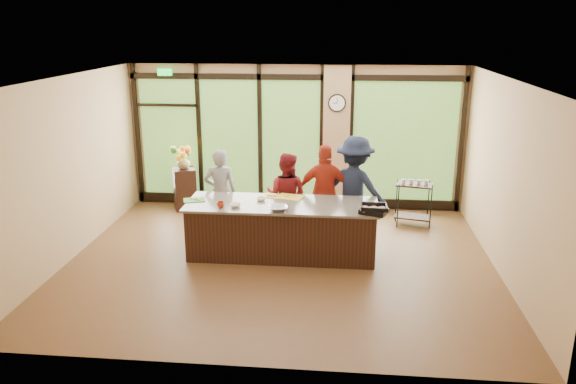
% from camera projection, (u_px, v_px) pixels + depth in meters
% --- Properties ---
extents(floor, '(7.00, 7.00, 0.00)m').
position_uv_depth(floor, '(280.00, 261.00, 9.34)').
color(floor, brown).
rests_on(floor, ground).
extents(ceiling, '(7.00, 7.00, 0.00)m').
position_uv_depth(ceiling, '(279.00, 79.00, 8.47)').
color(ceiling, silver).
rests_on(ceiling, back_wall).
extents(back_wall, '(7.00, 0.00, 7.00)m').
position_uv_depth(back_wall, '(296.00, 137.00, 11.76)').
color(back_wall, tan).
rests_on(back_wall, floor).
extents(left_wall, '(0.00, 6.00, 6.00)m').
position_uv_depth(left_wall, '(69.00, 169.00, 9.23)').
color(left_wall, tan).
rests_on(left_wall, floor).
extents(right_wall, '(0.00, 6.00, 6.00)m').
position_uv_depth(right_wall, '(507.00, 180.00, 8.58)').
color(right_wall, tan).
rests_on(right_wall, floor).
extents(window_wall, '(6.90, 0.12, 3.00)m').
position_uv_depth(window_wall, '(303.00, 143.00, 11.73)').
color(window_wall, tan).
rests_on(window_wall, floor).
extents(island_base, '(3.10, 1.00, 0.88)m').
position_uv_depth(island_base, '(282.00, 230.00, 9.50)').
color(island_base, black).
rests_on(island_base, floor).
extents(countertop, '(3.20, 1.10, 0.04)m').
position_uv_depth(countertop, '(282.00, 204.00, 9.36)').
color(countertop, gray).
rests_on(countertop, island_base).
extents(wall_clock, '(0.36, 0.04, 0.36)m').
position_uv_depth(wall_clock, '(337.00, 103.00, 11.34)').
color(wall_clock, black).
rests_on(wall_clock, window_wall).
extents(cook_left, '(0.65, 0.48, 1.63)m').
position_uv_depth(cook_left, '(221.00, 193.00, 10.30)').
color(cook_left, gray).
rests_on(cook_left, floor).
extents(cook_midleft, '(0.89, 0.77, 1.60)m').
position_uv_depth(cook_midleft, '(286.00, 196.00, 10.17)').
color(cook_midleft, maroon).
rests_on(cook_midleft, floor).
extents(cook_midright, '(1.03, 0.43, 1.75)m').
position_uv_depth(cook_midright, '(325.00, 193.00, 10.09)').
color(cook_midright, '#A92D1A').
rests_on(cook_midright, floor).
extents(cook_right, '(1.42, 1.15, 1.91)m').
position_uv_depth(cook_right, '(355.00, 189.00, 10.05)').
color(cook_right, '#161D31').
rests_on(cook_right, floor).
extents(roasting_pan, '(0.50, 0.45, 0.07)m').
position_uv_depth(roasting_pan, '(374.00, 211.00, 8.85)').
color(roasting_pan, black).
rests_on(roasting_pan, countertop).
extents(mixing_bowl, '(0.36, 0.36, 0.08)m').
position_uv_depth(mixing_bowl, '(278.00, 208.00, 8.98)').
color(mixing_bowl, silver).
rests_on(mixing_bowl, countertop).
extents(cutting_board_left, '(0.42, 0.36, 0.01)m').
position_uv_depth(cutting_board_left, '(194.00, 200.00, 9.51)').
color(cutting_board_left, '#439034').
rests_on(cutting_board_left, countertop).
extents(cutting_board_center, '(0.42, 0.38, 0.01)m').
position_uv_depth(cutting_board_center, '(272.00, 196.00, 9.74)').
color(cutting_board_center, yellow).
rests_on(cutting_board_center, countertop).
extents(cutting_board_right, '(0.52, 0.44, 0.01)m').
position_uv_depth(cutting_board_right, '(290.00, 197.00, 9.67)').
color(cutting_board_right, yellow).
rests_on(cutting_board_right, countertop).
extents(prep_bowl_near, '(0.22, 0.22, 0.05)m').
position_uv_depth(prep_bowl_near, '(235.00, 205.00, 9.16)').
color(prep_bowl_near, white).
rests_on(prep_bowl_near, countertop).
extents(prep_bowl_mid, '(0.18, 0.18, 0.05)m').
position_uv_depth(prep_bowl_mid, '(261.00, 199.00, 9.49)').
color(prep_bowl_mid, white).
rests_on(prep_bowl_mid, countertop).
extents(prep_bowl_far, '(0.17, 0.17, 0.03)m').
position_uv_depth(prep_bowl_far, '(273.00, 195.00, 9.74)').
color(prep_bowl_far, white).
rests_on(prep_bowl_far, countertop).
extents(red_ramekin, '(0.13, 0.13, 0.09)m').
position_uv_depth(red_ramekin, '(221.00, 205.00, 9.13)').
color(red_ramekin, '#AC2A11').
rests_on(red_ramekin, countertop).
extents(flower_stand, '(0.58, 0.58, 0.88)m').
position_uv_depth(flower_stand, '(185.00, 189.00, 11.85)').
color(flower_stand, black).
rests_on(flower_stand, floor).
extents(flower_vase, '(0.35, 0.35, 0.29)m').
position_uv_depth(flower_vase, '(183.00, 162.00, 11.69)').
color(flower_vase, olive).
rests_on(flower_vase, flower_stand).
extents(bar_cart, '(0.75, 0.53, 0.93)m').
position_uv_depth(bar_cart, '(414.00, 198.00, 10.86)').
color(bar_cart, black).
rests_on(bar_cart, floor).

